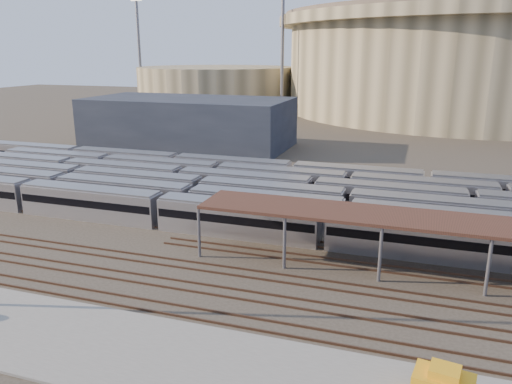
% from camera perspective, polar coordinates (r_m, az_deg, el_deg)
% --- Properties ---
extents(ground, '(420.00, 420.00, 0.00)m').
position_cam_1_polar(ground, '(45.94, 2.09, -9.24)').
color(ground, '#383026').
rests_on(ground, ground).
extents(apron, '(50.00, 9.00, 0.20)m').
position_cam_1_polar(apron, '(35.67, -13.30, -17.50)').
color(apron, gray).
rests_on(apron, ground).
extents(subway_trains, '(122.52, 23.90, 3.60)m').
position_cam_1_polar(subway_trains, '(61.94, 8.11, -0.90)').
color(subway_trains, silver).
rests_on(subway_trains, ground).
extents(empty_tracks, '(170.00, 9.62, 0.18)m').
position_cam_1_polar(empty_tracks, '(41.62, 0.11, -11.90)').
color(empty_tracks, '#4C3323').
rests_on(empty_tracks, ground).
extents(stadium, '(124.00, 124.00, 32.50)m').
position_cam_1_polar(stadium, '(180.51, 23.37, 13.63)').
color(stadium, tan).
rests_on(stadium, ground).
extents(secondary_arena, '(56.00, 56.00, 14.00)m').
position_cam_1_polar(secondary_arena, '(184.85, -4.51, 11.91)').
color(secondary_arena, tan).
rests_on(secondary_arena, ground).
extents(service_building, '(42.00, 20.00, 10.00)m').
position_cam_1_polar(service_building, '(106.76, -7.71, 7.90)').
color(service_building, '#1E232D').
rests_on(service_building, ground).
extents(floodlight_0, '(4.00, 1.00, 38.40)m').
position_cam_1_polar(floodlight_0, '(155.63, 3.04, 16.24)').
color(floodlight_0, slate).
rests_on(floodlight_0, ground).
extents(floodlight_1, '(4.00, 1.00, 38.40)m').
position_cam_1_polar(floodlight_1, '(186.86, -13.22, 15.79)').
color(floodlight_1, slate).
rests_on(floodlight_1, ground).
extents(floodlight_3, '(4.00, 1.00, 38.40)m').
position_cam_1_polar(floodlight_3, '(201.14, 12.74, 15.80)').
color(floodlight_3, slate).
rests_on(floodlight_3, ground).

